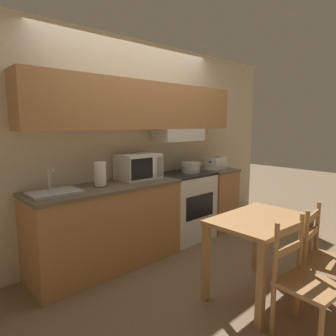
{
  "coord_description": "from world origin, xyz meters",
  "views": [
    {
      "loc": [
        -2.23,
        -3.01,
        1.54
      ],
      "look_at": [
        0.05,
        -0.54,
        1.05
      ],
      "focal_mm": 32.0,
      "sensor_mm": 36.0,
      "label": 1
    }
  ],
  "objects_px": {
    "sink_basin": "(54,192)",
    "cooking_pot": "(191,167)",
    "chair_right_of_table": "(327,260)",
    "paper_towel_roll": "(100,174)",
    "microwave": "(138,166)",
    "chair_left_of_table": "(304,282)",
    "stove_range": "(184,206)",
    "dining_table": "(259,232)",
    "toaster": "(216,163)"
  },
  "relations": [
    {
      "from": "chair_left_of_table",
      "to": "chair_right_of_table",
      "type": "height_order",
      "value": "same"
    },
    {
      "from": "chair_left_of_table",
      "to": "dining_table",
      "type": "bearing_deg",
      "value": 70.1
    },
    {
      "from": "cooking_pot",
      "to": "sink_basin",
      "type": "xyz_separation_m",
      "value": [
        -1.84,
        0.02,
        -0.06
      ]
    },
    {
      "from": "chair_right_of_table",
      "to": "paper_towel_roll",
      "type": "bearing_deg",
      "value": 110.64
    },
    {
      "from": "sink_basin",
      "to": "chair_left_of_table",
      "type": "bearing_deg",
      "value": -61.84
    },
    {
      "from": "cooking_pot",
      "to": "chair_left_of_table",
      "type": "xyz_separation_m",
      "value": [
        -0.81,
        -1.89,
        -0.56
      ]
    },
    {
      "from": "sink_basin",
      "to": "paper_towel_roll",
      "type": "distance_m",
      "value": 0.51
    },
    {
      "from": "sink_basin",
      "to": "chair_left_of_table",
      "type": "xyz_separation_m",
      "value": [
        1.02,
        -1.91,
        -0.5
      ]
    },
    {
      "from": "dining_table",
      "to": "sink_basin",
      "type": "bearing_deg",
      "value": 131.58
    },
    {
      "from": "toaster",
      "to": "dining_table",
      "type": "xyz_separation_m",
      "value": [
        -1.12,
        -1.38,
        -0.39
      ]
    },
    {
      "from": "sink_basin",
      "to": "chair_left_of_table",
      "type": "height_order",
      "value": "sink_basin"
    },
    {
      "from": "toaster",
      "to": "dining_table",
      "type": "distance_m",
      "value": 1.82
    },
    {
      "from": "microwave",
      "to": "dining_table",
      "type": "distance_m",
      "value": 1.57
    },
    {
      "from": "paper_towel_roll",
      "to": "cooking_pot",
      "type": "bearing_deg",
      "value": -1.61
    },
    {
      "from": "cooking_pot",
      "to": "paper_towel_roll",
      "type": "xyz_separation_m",
      "value": [
        -1.34,
        0.04,
        0.05
      ]
    },
    {
      "from": "stove_range",
      "to": "toaster",
      "type": "distance_m",
      "value": 0.82
    },
    {
      "from": "stove_range",
      "to": "dining_table",
      "type": "bearing_deg",
      "value": -109.5
    },
    {
      "from": "chair_right_of_table",
      "to": "sink_basin",
      "type": "bearing_deg",
      "value": 121.19
    },
    {
      "from": "cooking_pot",
      "to": "toaster",
      "type": "distance_m",
      "value": 0.53
    },
    {
      "from": "paper_towel_roll",
      "to": "stove_range",
      "type": "bearing_deg",
      "value": -0.26
    },
    {
      "from": "sink_basin",
      "to": "chair_left_of_table",
      "type": "distance_m",
      "value": 2.22
    },
    {
      "from": "microwave",
      "to": "chair_right_of_table",
      "type": "bearing_deg",
      "value": -76.84
    },
    {
      "from": "sink_basin",
      "to": "cooking_pot",
      "type": "bearing_deg",
      "value": -0.67
    },
    {
      "from": "microwave",
      "to": "toaster",
      "type": "xyz_separation_m",
      "value": [
        1.32,
        -0.11,
        -0.06
      ]
    },
    {
      "from": "cooking_pot",
      "to": "toaster",
      "type": "height_order",
      "value": "toaster"
    },
    {
      "from": "sink_basin",
      "to": "dining_table",
      "type": "bearing_deg",
      "value": -48.42
    },
    {
      "from": "sink_basin",
      "to": "dining_table",
      "type": "relative_size",
      "value": 0.51
    },
    {
      "from": "sink_basin",
      "to": "chair_right_of_table",
      "type": "relative_size",
      "value": 0.53
    },
    {
      "from": "paper_towel_roll",
      "to": "dining_table",
      "type": "height_order",
      "value": "paper_towel_roll"
    },
    {
      "from": "stove_range",
      "to": "dining_table",
      "type": "height_order",
      "value": "stove_range"
    },
    {
      "from": "microwave",
      "to": "sink_basin",
      "type": "xyz_separation_m",
      "value": [
        -1.04,
        -0.09,
        -0.13
      ]
    },
    {
      "from": "microwave",
      "to": "chair_right_of_table",
      "type": "relative_size",
      "value": 0.56
    },
    {
      "from": "microwave",
      "to": "chair_right_of_table",
      "type": "distance_m",
      "value": 2.13
    },
    {
      "from": "cooking_pot",
      "to": "chair_left_of_table",
      "type": "relative_size",
      "value": 0.4
    },
    {
      "from": "sink_basin",
      "to": "chair_right_of_table",
      "type": "bearing_deg",
      "value": -51.44
    },
    {
      "from": "toaster",
      "to": "sink_basin",
      "type": "relative_size",
      "value": 0.59
    },
    {
      "from": "dining_table",
      "to": "chair_right_of_table",
      "type": "xyz_separation_m",
      "value": [
        0.26,
        -0.48,
        -0.18
      ]
    },
    {
      "from": "stove_range",
      "to": "microwave",
      "type": "height_order",
      "value": "microwave"
    },
    {
      "from": "sink_basin",
      "to": "stove_range",
      "type": "bearing_deg",
      "value": 0.35
    },
    {
      "from": "microwave",
      "to": "chair_left_of_table",
      "type": "height_order",
      "value": "microwave"
    },
    {
      "from": "toaster",
      "to": "sink_basin",
      "type": "xyz_separation_m",
      "value": [
        -2.36,
        0.03,
        -0.07
      ]
    },
    {
      "from": "microwave",
      "to": "dining_table",
      "type": "height_order",
      "value": "microwave"
    },
    {
      "from": "chair_right_of_table",
      "to": "stove_range",
      "type": "bearing_deg",
      "value": 75.38
    },
    {
      "from": "paper_towel_roll",
      "to": "chair_left_of_table",
      "type": "xyz_separation_m",
      "value": [
        0.53,
        -1.92,
        -0.61
      ]
    },
    {
      "from": "stove_range",
      "to": "paper_towel_roll",
      "type": "distance_m",
      "value": 1.38
    },
    {
      "from": "paper_towel_roll",
      "to": "sink_basin",
      "type": "bearing_deg",
      "value": -178.11
    },
    {
      "from": "cooking_pot",
      "to": "dining_table",
      "type": "relative_size",
      "value": 0.38
    },
    {
      "from": "toaster",
      "to": "dining_table",
      "type": "relative_size",
      "value": 0.3
    },
    {
      "from": "microwave",
      "to": "paper_towel_roll",
      "type": "height_order",
      "value": "microwave"
    },
    {
      "from": "chair_left_of_table",
      "to": "toaster",
      "type": "bearing_deg",
      "value": 58.88
    }
  ]
}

